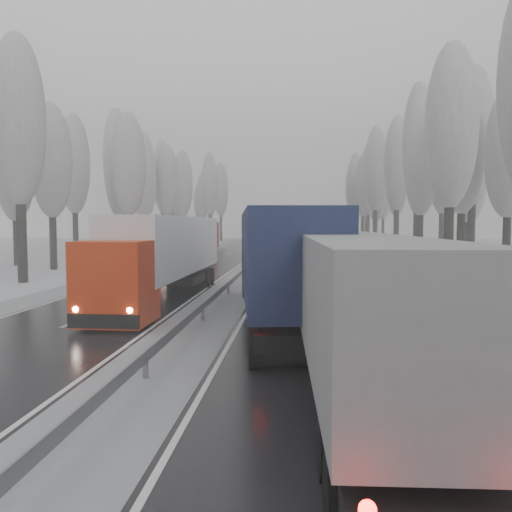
# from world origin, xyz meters

# --- Properties ---
(ground) EXTENTS (260.00, 260.00, 0.00)m
(ground) POSITION_xyz_m (0.00, 0.00, 0.00)
(ground) COLOR silver
(ground) RESTS_ON ground
(carriageway_right) EXTENTS (7.50, 200.00, 0.03)m
(carriageway_right) POSITION_xyz_m (5.25, 30.00, 0.01)
(carriageway_right) COLOR black
(carriageway_right) RESTS_ON ground
(carriageway_left) EXTENTS (7.50, 200.00, 0.03)m
(carriageway_left) POSITION_xyz_m (-5.25, 30.00, 0.01)
(carriageway_left) COLOR black
(carriageway_left) RESTS_ON ground
(median_slush) EXTENTS (3.00, 200.00, 0.04)m
(median_slush) POSITION_xyz_m (0.00, 30.00, 0.02)
(median_slush) COLOR #93959B
(median_slush) RESTS_ON ground
(shoulder_right) EXTENTS (2.40, 200.00, 0.04)m
(shoulder_right) POSITION_xyz_m (10.20, 30.00, 0.02)
(shoulder_right) COLOR #93959B
(shoulder_right) RESTS_ON ground
(shoulder_left) EXTENTS (2.40, 200.00, 0.04)m
(shoulder_left) POSITION_xyz_m (-10.20, 30.00, 0.02)
(shoulder_left) COLOR #93959B
(shoulder_left) RESTS_ON ground
(median_guardrail) EXTENTS (0.12, 200.00, 0.76)m
(median_guardrail) POSITION_xyz_m (0.00, 29.99, 0.60)
(median_guardrail) COLOR slate
(median_guardrail) RESTS_ON ground
(tree_18) EXTENTS (3.60, 3.60, 16.58)m
(tree_18) POSITION_xyz_m (14.51, 27.03, 10.70)
(tree_18) COLOR black
(tree_18) RESTS_ON ground
(tree_19) EXTENTS (3.60, 3.60, 14.57)m
(tree_19) POSITION_xyz_m (20.02, 31.03, 9.42)
(tree_19) COLOR black
(tree_19) RESTS_ON ground
(tree_20) EXTENTS (3.60, 3.60, 15.71)m
(tree_20) POSITION_xyz_m (17.90, 35.17, 10.14)
(tree_20) COLOR black
(tree_20) RESTS_ON ground
(tree_21) EXTENTS (3.60, 3.60, 18.62)m
(tree_21) POSITION_xyz_m (20.12, 39.17, 12.00)
(tree_21) COLOR black
(tree_21) RESTS_ON ground
(tree_22) EXTENTS (3.60, 3.60, 15.86)m
(tree_22) POSITION_xyz_m (17.02, 45.60, 10.24)
(tree_22) COLOR black
(tree_22) RESTS_ON ground
(tree_23) EXTENTS (3.60, 3.60, 13.55)m
(tree_23) POSITION_xyz_m (23.31, 49.60, 8.77)
(tree_23) COLOR black
(tree_23) RESTS_ON ground
(tree_24) EXTENTS (3.60, 3.60, 20.49)m
(tree_24) POSITION_xyz_m (17.90, 51.02, 13.19)
(tree_24) COLOR black
(tree_24) RESTS_ON ground
(tree_25) EXTENTS (3.60, 3.60, 19.44)m
(tree_25) POSITION_xyz_m (24.81, 55.02, 12.52)
(tree_25) COLOR black
(tree_25) RESTS_ON ground
(tree_26) EXTENTS (3.60, 3.60, 18.78)m
(tree_26) POSITION_xyz_m (17.56, 61.27, 12.10)
(tree_26) COLOR black
(tree_26) RESTS_ON ground
(tree_27) EXTENTS (3.60, 3.60, 17.62)m
(tree_27) POSITION_xyz_m (24.72, 65.27, 11.36)
(tree_27) COLOR black
(tree_27) RESTS_ON ground
(tree_28) EXTENTS (3.60, 3.60, 19.62)m
(tree_28) POSITION_xyz_m (16.34, 71.95, 12.64)
(tree_28) COLOR black
(tree_28) RESTS_ON ground
(tree_29) EXTENTS (3.60, 3.60, 18.11)m
(tree_29) POSITION_xyz_m (23.71, 75.95, 11.67)
(tree_29) COLOR black
(tree_29) RESTS_ON ground
(tree_30) EXTENTS (3.60, 3.60, 17.86)m
(tree_30) POSITION_xyz_m (16.56, 81.70, 11.52)
(tree_30) COLOR black
(tree_30) RESTS_ON ground
(tree_31) EXTENTS (3.60, 3.60, 18.58)m
(tree_31) POSITION_xyz_m (22.48, 85.70, 11.97)
(tree_31) COLOR black
(tree_31) RESTS_ON ground
(tree_32) EXTENTS (3.60, 3.60, 17.33)m
(tree_32) POSITION_xyz_m (16.63, 89.21, 11.18)
(tree_32) COLOR black
(tree_32) RESTS_ON ground
(tree_33) EXTENTS (3.60, 3.60, 14.33)m
(tree_33) POSITION_xyz_m (19.77, 93.21, 9.26)
(tree_33) COLOR black
(tree_33) RESTS_ON ground
(tree_34) EXTENTS (3.60, 3.60, 17.63)m
(tree_34) POSITION_xyz_m (15.73, 96.32, 11.37)
(tree_34) COLOR black
(tree_34) RESTS_ON ground
(tree_35) EXTENTS (3.60, 3.60, 18.25)m
(tree_35) POSITION_xyz_m (24.94, 100.32, 11.77)
(tree_35) COLOR black
(tree_35) RESTS_ON ground
(tree_36) EXTENTS (3.60, 3.60, 20.23)m
(tree_36) POSITION_xyz_m (17.04, 106.16, 13.02)
(tree_36) COLOR black
(tree_36) RESTS_ON ground
(tree_37) EXTENTS (3.60, 3.60, 16.37)m
(tree_37) POSITION_xyz_m (24.02, 110.16, 10.56)
(tree_37) COLOR black
(tree_37) RESTS_ON ground
(tree_38) EXTENTS (3.60, 3.60, 17.97)m
(tree_38) POSITION_xyz_m (18.73, 116.73, 11.59)
(tree_38) COLOR black
(tree_38) RESTS_ON ground
(tree_39) EXTENTS (3.60, 3.60, 16.19)m
(tree_39) POSITION_xyz_m (21.55, 120.73, 10.45)
(tree_39) COLOR black
(tree_39) RESTS_ON ground
(tree_58) EXTENTS (3.60, 3.60, 17.21)m
(tree_58) POSITION_xyz_m (-15.13, 24.57, 11.10)
(tree_58) COLOR black
(tree_58) RESTS_ON ground
(tree_60) EXTENTS (3.60, 3.60, 14.84)m
(tree_60) POSITION_xyz_m (-17.75, 34.20, 9.59)
(tree_60) COLOR black
(tree_60) RESTS_ON ground
(tree_61) EXTENTS (3.60, 3.60, 13.95)m
(tree_61) POSITION_xyz_m (-23.52, 38.20, 9.02)
(tree_61) COLOR black
(tree_61) RESTS_ON ground
(tree_62) EXTENTS (3.60, 3.60, 16.04)m
(tree_62) POSITION_xyz_m (-13.94, 43.73, 10.36)
(tree_62) COLOR black
(tree_62) RESTS_ON ground
(tree_63) EXTENTS (3.60, 3.60, 16.88)m
(tree_63) POSITION_xyz_m (-21.85, 47.73, 10.89)
(tree_63) COLOR black
(tree_63) RESTS_ON ground
(tree_64) EXTENTS (3.60, 3.60, 15.42)m
(tree_64) POSITION_xyz_m (-18.26, 52.71, 9.96)
(tree_64) COLOR black
(tree_64) RESTS_ON ground
(tree_65) EXTENTS (3.60, 3.60, 19.48)m
(tree_65) POSITION_xyz_m (-20.05, 56.71, 12.55)
(tree_65) COLOR black
(tree_65) RESTS_ON ground
(tree_66) EXTENTS (3.60, 3.60, 15.23)m
(tree_66) POSITION_xyz_m (-18.16, 62.35, 9.84)
(tree_66) COLOR black
(tree_66) RESTS_ON ground
(tree_67) EXTENTS (3.60, 3.60, 17.09)m
(tree_67) POSITION_xyz_m (-19.54, 66.35, 11.03)
(tree_67) COLOR black
(tree_67) RESTS_ON ground
(tree_68) EXTENTS (3.60, 3.60, 16.65)m
(tree_68) POSITION_xyz_m (-16.58, 69.11, 10.75)
(tree_68) COLOR black
(tree_68) RESTS_ON ground
(tree_69) EXTENTS (3.60, 3.60, 19.35)m
(tree_69) POSITION_xyz_m (-21.42, 73.11, 12.46)
(tree_69) COLOR black
(tree_69) RESTS_ON ground
(tree_70) EXTENTS (3.60, 3.60, 17.09)m
(tree_70) POSITION_xyz_m (-16.33, 79.19, 11.03)
(tree_70) COLOR black
(tree_70) RESTS_ON ground
(tree_71) EXTENTS (3.60, 3.60, 19.61)m
(tree_71) POSITION_xyz_m (-21.09, 83.19, 12.63)
(tree_71) COLOR black
(tree_71) RESTS_ON ground
(tree_72) EXTENTS (3.60, 3.60, 15.11)m
(tree_72) POSITION_xyz_m (-18.93, 88.54, 9.76)
(tree_72) COLOR black
(tree_72) RESTS_ON ground
(tree_73) EXTENTS (3.60, 3.60, 17.22)m
(tree_73) POSITION_xyz_m (-21.82, 92.54, 11.11)
(tree_73) COLOR black
(tree_73) RESTS_ON ground
(tree_74) EXTENTS (3.60, 3.60, 19.68)m
(tree_74) POSITION_xyz_m (-15.07, 99.33, 12.67)
(tree_74) COLOR black
(tree_74) RESTS_ON ground
(tree_75) EXTENTS (3.60, 3.60, 18.60)m
(tree_75) POSITION_xyz_m (-24.20, 103.33, 11.99)
(tree_75) COLOR black
(tree_75) RESTS_ON ground
(tree_76) EXTENTS (3.60, 3.60, 18.55)m
(tree_76) POSITION_xyz_m (-14.05, 108.72, 11.95)
(tree_76) COLOR black
(tree_76) RESTS_ON ground
(tree_77) EXTENTS (3.60, 3.60, 14.32)m
(tree_77) POSITION_xyz_m (-19.66, 112.72, 9.26)
(tree_77) COLOR black
(tree_77) RESTS_ON ground
(tree_78) EXTENTS (3.60, 3.60, 19.55)m
(tree_78) POSITION_xyz_m (-17.56, 115.31, 12.59)
(tree_78) COLOR black
(tree_78) RESTS_ON ground
(tree_79) EXTENTS (3.60, 3.60, 17.07)m
(tree_79) POSITION_xyz_m (-20.33, 119.31, 11.01)
(tree_79) COLOR black
(tree_79) RESTS_ON ground
(truck_grey_tarp) EXTENTS (2.87, 15.05, 3.84)m
(truck_grey_tarp) POSITION_xyz_m (5.32, 3.97, 2.24)
(truck_grey_tarp) COLOR #4B4C51
(truck_grey_tarp) RESTS_ON ground
(truck_blue_box) EXTENTS (4.93, 18.04, 4.59)m
(truck_blue_box) POSITION_xyz_m (3.13, 12.42, 2.68)
(truck_blue_box) COLOR #1C1C46
(truck_blue_box) RESTS_ON ground
(truck_cream_box) EXTENTS (2.99, 14.88, 3.79)m
(truck_cream_box) POSITION_xyz_m (5.67, 28.61, 2.21)
(truck_cream_box) COLOR #A49F91
(truck_cream_box) RESTS_ON ground
(box_truck_distant) EXTENTS (2.92, 7.70, 2.81)m
(box_truck_distant) POSITION_xyz_m (3.27, 86.56, 1.43)
(box_truck_distant) COLOR silver
(box_truck_distant) RESTS_ON ground
(truck_red_white) EXTENTS (3.04, 17.55, 4.49)m
(truck_red_white) POSITION_xyz_m (-3.06, 17.19, 2.62)
(truck_red_white) COLOR red
(truck_red_white) RESTS_ON ground
(truck_red_red) EXTENTS (4.65, 16.98, 4.32)m
(truck_red_red) POSITION_xyz_m (-7.34, 40.91, 2.52)
(truck_red_red) COLOR #A60909
(truck_red_red) RESTS_ON ground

